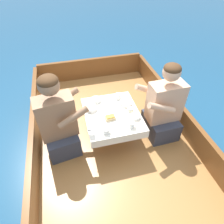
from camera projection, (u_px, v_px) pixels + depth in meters
name	position (u px, v px, depth m)	size (l,w,h in m)	color
ground_plane	(111.00, 150.00, 2.86)	(60.00, 60.00, 0.00)	navy
boat_deck	(111.00, 142.00, 2.75)	(1.94, 3.06, 0.32)	#9E6B38
gunwale_port	(34.00, 140.00, 2.36)	(0.06, 3.06, 0.32)	brown
gunwale_starboard	(178.00, 114.00, 2.72)	(0.06, 3.06, 0.32)	brown
bow_coaming	(91.00, 68.00, 3.61)	(1.82, 0.06, 0.36)	brown
cockpit_table	(112.00, 116.00, 2.38)	(0.64, 0.75, 0.40)	#B2B2B7
person_port	(58.00, 123.00, 2.21)	(0.56, 0.51, 1.02)	#333847
person_starboard	(163.00, 109.00, 2.41)	(0.53, 0.45, 1.00)	#333847
plate_sandwich	(110.00, 119.00, 2.27)	(0.22, 0.22, 0.01)	white
plate_bread	(111.00, 107.00, 2.44)	(0.21, 0.21, 0.01)	white
sandwich	(110.00, 118.00, 2.25)	(0.12, 0.08, 0.05)	#E0BC7F
bowl_port_near	(91.00, 108.00, 2.39)	(0.13, 0.13, 0.04)	white
bowl_starboard_near	(126.00, 103.00, 2.46)	(0.15, 0.15, 0.04)	white
bowl_center_far	(96.00, 100.00, 2.51)	(0.13, 0.13, 0.04)	white
bowl_port_far	(135.00, 116.00, 2.28)	(0.11, 0.11, 0.04)	white
coffee_cup_port	(118.00, 96.00, 2.56)	(0.11, 0.08, 0.06)	white
coffee_cup_starboard	(106.00, 130.00, 2.10)	(0.10, 0.08, 0.06)	white
coffee_cup_center	(132.00, 125.00, 2.16)	(0.09, 0.07, 0.07)	white
tin_can	(130.00, 110.00, 2.36)	(0.07, 0.07, 0.05)	silver
utensil_knife_port	(105.00, 102.00, 2.52)	(0.13, 0.12, 0.00)	silver
utensil_fork_port	(94.00, 131.00, 2.13)	(0.17, 0.08, 0.00)	silver
utensil_fork_starboard	(102.00, 105.00, 2.47)	(0.17, 0.06, 0.00)	silver
utensil_spoon_center	(107.00, 97.00, 2.58)	(0.14, 0.12, 0.01)	silver
utensil_spoon_starboard	(96.00, 121.00, 2.25)	(0.16, 0.10, 0.01)	silver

